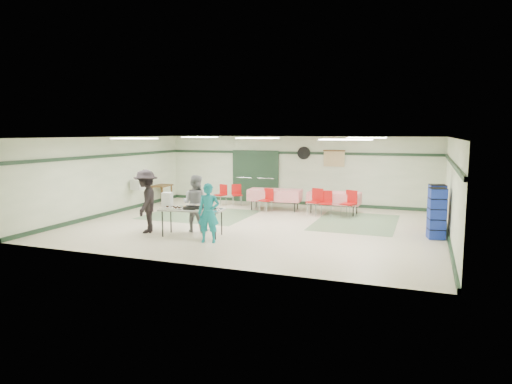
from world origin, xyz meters
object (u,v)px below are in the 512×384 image
(crate_stack_blue_b, at_px, (436,210))
(volunteer_grey, at_px, (195,203))
(chair_a, at_px, (326,201))
(volunteer_teal, at_px, (209,213))
(chair_c, at_px, (350,201))
(broom, at_px, (146,188))
(chair_loose_b, at_px, (222,193))
(printer_table, at_px, (162,188))
(dining_table_b, at_px, (275,195))
(chair_d, at_px, (267,198))
(volunteer_dark, at_px, (146,201))
(dining_table_a, at_px, (334,198))
(crate_stack_red, at_px, (436,212))
(serving_table, at_px, (192,211))
(crate_stack_blue_a, at_px, (437,213))
(office_printer, at_px, (138,185))
(chair_b, at_px, (316,199))
(chair_loose_a, at_px, (237,193))

(crate_stack_blue_b, bearing_deg, volunteer_grey, -162.70)
(chair_a, bearing_deg, volunteer_teal, -125.04)
(chair_c, height_order, broom, broom)
(crate_stack_blue_b, xyz_separation_m, broom, (-10.38, 1.21, 0.04))
(chair_loose_b, xyz_separation_m, printer_table, (-2.50, -0.36, 0.14))
(dining_table_b, bearing_deg, chair_d, -105.34)
(chair_a, bearing_deg, volunteer_dark, -146.10)
(chair_a, relative_size, chair_c, 0.94)
(dining_table_a, distance_m, broom, 7.15)
(crate_stack_red, relative_size, printer_table, 1.23)
(chair_d, relative_size, crate_stack_blue_b, 0.61)
(chair_c, xyz_separation_m, chair_loose_b, (-5.12, 0.84, -0.06))
(chair_a, distance_m, crate_stack_blue_b, 3.89)
(dining_table_a, height_order, crate_stack_red, crate_stack_red)
(volunteer_dark, relative_size, chair_c, 1.97)
(serving_table, height_order, broom, broom)
(crate_stack_blue_a, bearing_deg, printer_table, 164.80)
(dining_table_b, height_order, crate_stack_red, crate_stack_red)
(dining_table_b, height_order, crate_stack_blue_a, crate_stack_blue_a)
(dining_table_a, bearing_deg, crate_stack_blue_b, -31.71)
(volunteer_dark, xyz_separation_m, office_printer, (-2.53, 3.26, 0.02))
(crate_stack_blue_a, relative_size, crate_stack_blue_b, 0.98)
(chair_b, bearing_deg, volunteer_grey, -105.35)
(chair_b, relative_size, crate_stack_blue_a, 0.67)
(printer_table, bearing_deg, chair_loose_a, 8.40)
(printer_table, relative_size, office_printer, 1.99)
(volunteer_teal, distance_m, crate_stack_blue_b, 6.36)
(office_printer, bearing_deg, dining_table_a, 20.85)
(crate_stack_red, distance_m, office_printer, 10.31)
(chair_loose_b, bearing_deg, chair_b, 7.13)
(volunteer_teal, distance_m, chair_b, 5.12)
(chair_a, bearing_deg, broom, 172.86)
(volunteer_teal, relative_size, broom, 1.07)
(serving_table, distance_m, office_printer, 5.12)
(dining_table_a, distance_m, chair_c, 0.86)
(volunteer_teal, xyz_separation_m, chair_loose_a, (-1.68, 5.85, -0.27))
(chair_a, relative_size, chair_b, 0.93)
(crate_stack_blue_a, bearing_deg, serving_table, -162.42)
(crate_stack_blue_a, height_order, crate_stack_red, crate_stack_blue_a)
(dining_table_b, relative_size, chair_a, 2.30)
(broom, bearing_deg, printer_table, 72.39)
(chair_a, xyz_separation_m, office_printer, (-6.82, -1.10, 0.40))
(dining_table_a, bearing_deg, chair_loose_a, 176.32)
(dining_table_b, relative_size, broom, 1.38)
(dining_table_a, height_order, crate_stack_blue_a, crate_stack_blue_a)
(crate_stack_red, bearing_deg, chair_c, 155.91)
(volunteer_grey, height_order, chair_d, volunteer_grey)
(broom, bearing_deg, dining_table_a, -4.23)
(printer_table, bearing_deg, chair_a, -5.98)
(chair_loose_a, height_order, crate_stack_red, crate_stack_red)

